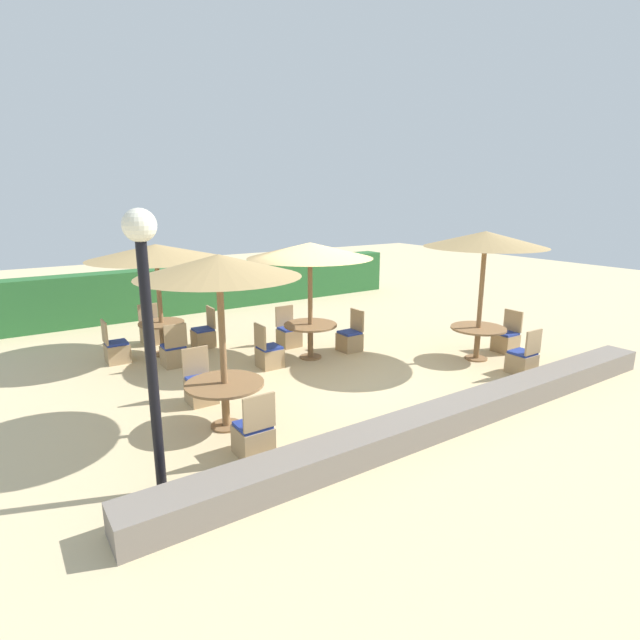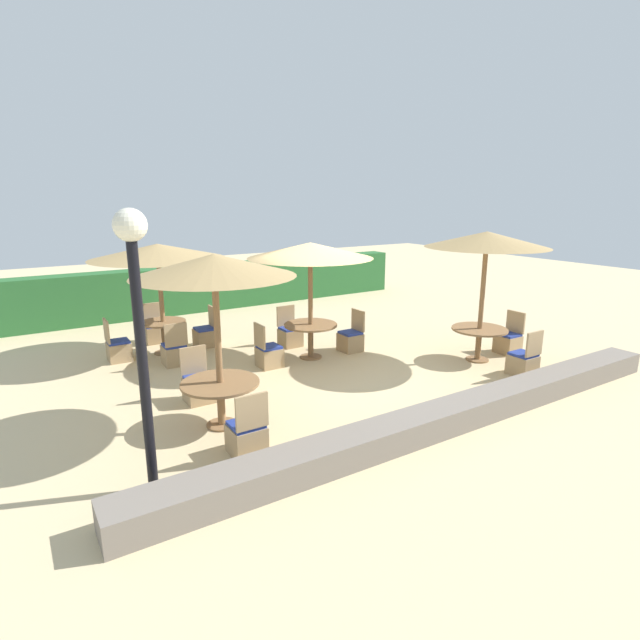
{
  "view_description": "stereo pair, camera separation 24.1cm",
  "coord_description": "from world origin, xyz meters",
  "px_view_note": "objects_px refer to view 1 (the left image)",
  "views": [
    {
      "loc": [
        -5.63,
        -7.85,
        3.44
      ],
      "look_at": [
        0.0,
        0.6,
        0.9
      ],
      "focal_mm": 28.0,
      "sensor_mm": 36.0,
      "label": 1
    },
    {
      "loc": [
        -5.43,
        -7.98,
        3.44
      ],
      "look_at": [
        0.0,
        0.6,
        0.9
      ],
      "focal_mm": 28.0,
      "sensor_mm": 36.0,
      "label": 2
    }
  ],
  "objects_px": {
    "round_table_front_left": "(225,391)",
    "patio_chair_front_left_south": "(254,437)",
    "lamp_post": "(146,299)",
    "round_table_center": "(310,331)",
    "patio_chair_front_right_east": "(506,340)",
    "patio_chair_center_west": "(269,355)",
    "patio_chair_back_left_east": "(204,336)",
    "patio_chair_center_east": "(350,339)",
    "patio_chair_front_left_north": "(201,388)",
    "patio_chair_back_left_south": "(174,354)",
    "patio_chair_back_left_north": "(152,333)",
    "patio_chair_center_north": "(289,335)",
    "parasol_front_left": "(219,267)",
    "parasol_center": "(310,251)",
    "round_table_back_left": "(162,330)",
    "round_table_front_right": "(478,333)",
    "parasol_front_right": "(485,240)",
    "parasol_back_left": "(156,252)",
    "patio_chair_front_right_south": "(523,361)",
    "patio_chair_back_left_west": "(116,350)"
  },
  "relations": [
    {
      "from": "round_table_front_left",
      "to": "patio_chair_front_left_south",
      "type": "height_order",
      "value": "patio_chair_front_left_south"
    },
    {
      "from": "lamp_post",
      "to": "round_table_center",
      "type": "bearing_deg",
      "value": 38.03
    },
    {
      "from": "patio_chair_front_right_east",
      "to": "patio_chair_center_west",
      "type": "xyz_separation_m",
      "value": [
        -4.97,
        2.02,
        0.0
      ]
    },
    {
      "from": "lamp_post",
      "to": "round_table_front_left",
      "type": "distance_m",
      "value": 2.53
    },
    {
      "from": "round_table_center",
      "to": "patio_chair_back_left_east",
      "type": "height_order",
      "value": "patio_chair_back_left_east"
    },
    {
      "from": "patio_chair_center_east",
      "to": "patio_chair_front_left_south",
      "type": "bearing_deg",
      "value": 127.71
    },
    {
      "from": "round_table_center",
      "to": "patio_chair_front_left_north",
      "type": "xyz_separation_m",
      "value": [
        -2.86,
        -1.0,
        -0.35
      ]
    },
    {
      "from": "patio_chair_center_east",
      "to": "patio_chair_back_left_south",
      "type": "distance_m",
      "value": 3.86
    },
    {
      "from": "round_table_center",
      "to": "patio_chair_center_east",
      "type": "xyz_separation_m",
      "value": [
        1.03,
        -0.06,
        -0.35
      ]
    },
    {
      "from": "patio_chair_back_left_north",
      "to": "patio_chair_front_left_south",
      "type": "bearing_deg",
      "value": 86.86
    },
    {
      "from": "patio_chair_center_west",
      "to": "patio_chair_back_left_south",
      "type": "xyz_separation_m",
      "value": [
        -1.6,
        1.17,
        0.0
      ]
    },
    {
      "from": "patio_chair_center_north",
      "to": "round_table_front_left",
      "type": "bearing_deg",
      "value": 46.85
    },
    {
      "from": "round_table_center",
      "to": "patio_chair_center_north",
      "type": "height_order",
      "value": "patio_chair_center_north"
    },
    {
      "from": "parasol_front_left",
      "to": "patio_chair_front_left_south",
      "type": "height_order",
      "value": "parasol_front_left"
    },
    {
      "from": "parasol_center",
      "to": "round_table_back_left",
      "type": "height_order",
      "value": "parasol_center"
    },
    {
      "from": "round_table_front_left",
      "to": "round_table_back_left",
      "type": "height_order",
      "value": "round_table_back_left"
    },
    {
      "from": "lamp_post",
      "to": "round_table_front_right",
      "type": "relative_size",
      "value": 2.86
    },
    {
      "from": "round_table_front_left",
      "to": "patio_chair_front_left_north",
      "type": "height_order",
      "value": "patio_chair_front_left_north"
    },
    {
      "from": "patio_chair_center_north",
      "to": "patio_chair_back_left_south",
      "type": "height_order",
      "value": "same"
    },
    {
      "from": "patio_chair_center_east",
      "to": "parasol_front_left",
      "type": "distance_m",
      "value": 4.93
    },
    {
      "from": "parasol_front_right",
      "to": "patio_chair_center_west",
      "type": "height_order",
      "value": "parasol_front_right"
    },
    {
      "from": "patio_chair_front_right_east",
      "to": "patio_chair_back_left_east",
      "type": "distance_m",
      "value": 6.93
    },
    {
      "from": "round_table_center",
      "to": "parasol_back_left",
      "type": "xyz_separation_m",
      "value": [
        -2.6,
        2.02,
        1.66
      ]
    },
    {
      "from": "parasol_back_left",
      "to": "patio_chair_back_left_south",
      "type": "height_order",
      "value": "parasol_back_left"
    },
    {
      "from": "patio_chair_front_left_south",
      "to": "round_table_back_left",
      "type": "relative_size",
      "value": 0.95
    },
    {
      "from": "parasol_front_right",
      "to": "patio_chair_front_left_north",
      "type": "xyz_separation_m",
      "value": [
        -5.8,
        1.07,
        -2.3
      ]
    },
    {
      "from": "patio_chair_front_right_south",
      "to": "round_table_back_left",
      "type": "xyz_separation_m",
      "value": [
        -5.56,
        5.18,
        0.3
      ]
    },
    {
      "from": "round_table_back_left",
      "to": "patio_chair_center_west",
      "type": "bearing_deg",
      "value": -53.08
    },
    {
      "from": "patio_chair_front_right_south",
      "to": "patio_chair_center_west",
      "type": "height_order",
      "value": "same"
    },
    {
      "from": "parasol_back_left",
      "to": "patio_chair_back_left_east",
      "type": "xyz_separation_m",
      "value": [
        0.96,
        0.04,
        -2.01
      ]
    },
    {
      "from": "patio_chair_center_east",
      "to": "patio_chair_front_left_north",
      "type": "distance_m",
      "value": 4.0
    },
    {
      "from": "patio_chair_front_left_south",
      "to": "patio_chair_back_left_south",
      "type": "distance_m",
      "value": 4.23
    },
    {
      "from": "patio_chair_front_right_east",
      "to": "patio_chair_front_left_south",
      "type": "bearing_deg",
      "value": 98.57
    },
    {
      "from": "patio_chair_back_left_east",
      "to": "patio_chair_front_right_east",
      "type": "bearing_deg",
      "value": -126.55
    },
    {
      "from": "patio_chair_front_left_north",
      "to": "patio_chair_back_left_south",
      "type": "height_order",
      "value": "same"
    },
    {
      "from": "patio_chair_front_left_south",
      "to": "patio_chair_back_left_west",
      "type": "height_order",
      "value": "same"
    },
    {
      "from": "round_table_back_left",
      "to": "patio_chair_back_left_north",
      "type": "xyz_separation_m",
      "value": [
        0.03,
        1.0,
        -0.3
      ]
    },
    {
      "from": "patio_chair_center_north",
      "to": "patio_chair_back_left_east",
      "type": "distance_m",
      "value": 1.97
    },
    {
      "from": "patio_chair_front_right_east",
      "to": "patio_chair_front_left_south",
      "type": "xyz_separation_m",
      "value": [
        -6.83,
        -1.03,
        0.0
      ]
    },
    {
      "from": "patio_chair_front_right_south",
      "to": "patio_chair_back_left_north",
      "type": "relative_size",
      "value": 1.0
    },
    {
      "from": "patio_chair_back_left_east",
      "to": "patio_chair_back_left_west",
      "type": "bearing_deg",
      "value": 91.13
    },
    {
      "from": "parasol_front_right",
      "to": "patio_chair_center_north",
      "type": "bearing_deg",
      "value": 133.15
    },
    {
      "from": "patio_chair_front_left_south",
      "to": "patio_chair_front_left_north",
      "type": "xyz_separation_m",
      "value": [
        0.04,
        2.1,
        0.0
      ]
    },
    {
      "from": "patio_chair_front_right_east",
      "to": "parasol_front_right",
      "type": "bearing_deg",
      "value": 89.7
    },
    {
      "from": "patio_chair_front_right_south",
      "to": "round_table_front_left",
      "type": "xyz_separation_m",
      "value": [
        -5.84,
        1.07,
        0.32
      ]
    },
    {
      "from": "round_table_front_left",
      "to": "patio_chair_back_left_east",
      "type": "height_order",
      "value": "patio_chair_back_left_east"
    },
    {
      "from": "patio_chair_front_left_north",
      "to": "patio_chair_front_right_east",
      "type": "bearing_deg",
      "value": 171.01
    },
    {
      "from": "patio_chair_center_west",
      "to": "patio_chair_back_left_south",
      "type": "distance_m",
      "value": 1.98
    },
    {
      "from": "round_table_back_left",
      "to": "patio_chair_back_left_east",
      "type": "relative_size",
      "value": 1.06
    },
    {
      "from": "round_table_back_left",
      "to": "patio_chair_back_left_east",
      "type": "distance_m",
      "value": 1.01
    }
  ]
}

